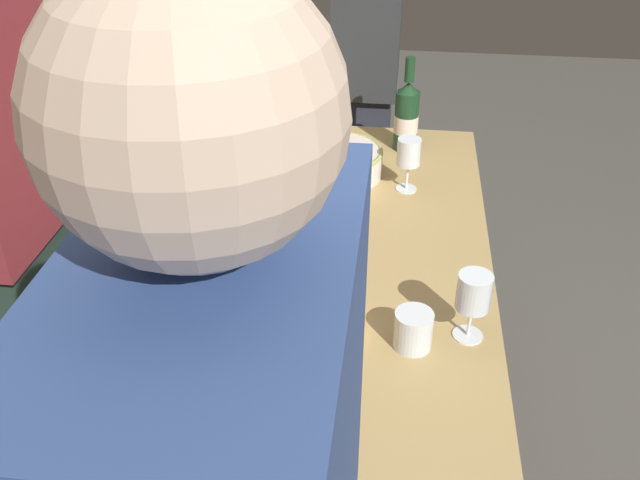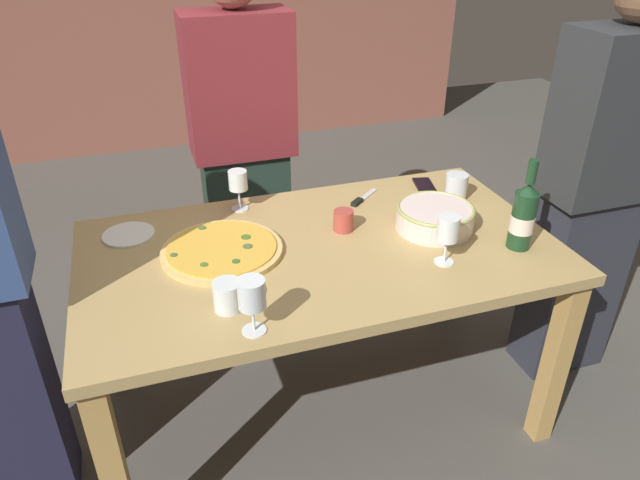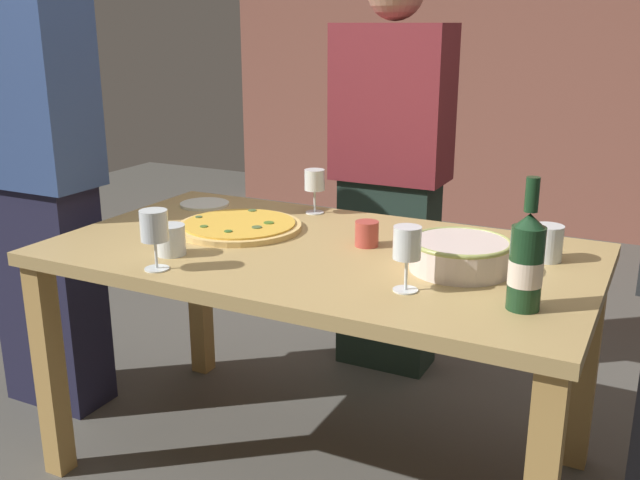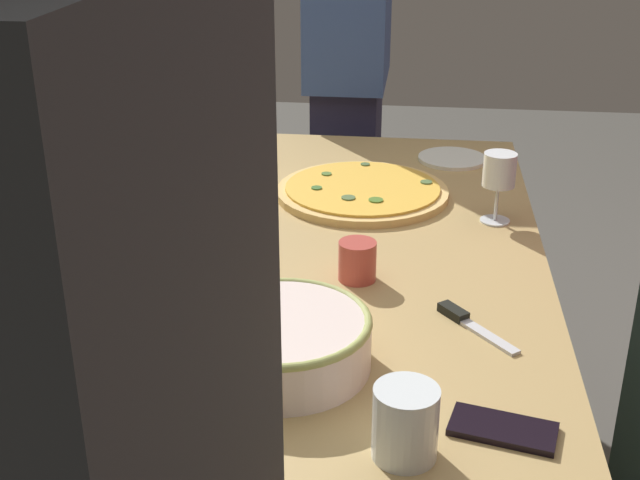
{
  "view_description": "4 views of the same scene",
  "coord_description": "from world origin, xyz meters",
  "px_view_note": "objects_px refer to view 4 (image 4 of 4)",
  "views": [
    {
      "loc": [
        -1.54,
        -0.19,
        1.79
      ],
      "look_at": [
        0.0,
        0.0,
        0.78
      ],
      "focal_mm": 39.39,
      "sensor_mm": 36.0,
      "label": 1
    },
    {
      "loc": [
        -0.53,
        -1.62,
        1.77
      ],
      "look_at": [
        0.0,
        0.0,
        0.78
      ],
      "focal_mm": 32.74,
      "sensor_mm": 36.0,
      "label": 2
    },
    {
      "loc": [
        0.92,
        -1.83,
        1.39
      ],
      "look_at": [
        0.0,
        0.0,
        0.78
      ],
      "focal_mm": 40.37,
      "sensor_mm": 36.0,
      "label": 3
    },
    {
      "loc": [
        1.52,
        0.19,
        1.46
      ],
      "look_at": [
        0.0,
        0.0,
        0.78
      ],
      "focal_mm": 47.06,
      "sensor_mm": 36.0,
      "label": 4
    }
  ],
  "objects_px": {
    "wine_glass_by_bottle": "(499,174)",
    "cell_phone": "(503,429)",
    "serving_bowl": "(282,339)",
    "wine_glass_far_left": "(157,267)",
    "wine_glass_near_pizza": "(179,142)",
    "person_host": "(349,72)",
    "pizza": "(362,191)",
    "side_plate": "(452,159)",
    "pizza_knife": "(467,322)",
    "cup_amber": "(405,423)",
    "wine_bottle": "(100,365)",
    "cup_ceramic": "(236,168)",
    "dining_table": "(320,292)",
    "cup_spare": "(357,261)"
  },
  "relations": [
    {
      "from": "wine_glass_near_pizza",
      "to": "cup_amber",
      "type": "height_order",
      "value": "wine_glass_near_pizza"
    },
    {
      "from": "cup_spare",
      "to": "wine_glass_far_left",
      "type": "bearing_deg",
      "value": -52.28
    },
    {
      "from": "dining_table",
      "to": "cup_spare",
      "type": "relative_size",
      "value": 21.06
    },
    {
      "from": "serving_bowl",
      "to": "person_host",
      "type": "height_order",
      "value": "person_host"
    },
    {
      "from": "wine_bottle",
      "to": "cup_ceramic",
      "type": "xyz_separation_m",
      "value": [
        -1.0,
        -0.04,
        -0.07
      ]
    },
    {
      "from": "wine_glass_far_left",
      "to": "cup_spare",
      "type": "height_order",
      "value": "wine_glass_far_left"
    },
    {
      "from": "side_plate",
      "to": "pizza_knife",
      "type": "distance_m",
      "value": 0.88
    },
    {
      "from": "pizza",
      "to": "wine_glass_far_left",
      "type": "distance_m",
      "value": 0.74
    },
    {
      "from": "wine_glass_near_pizza",
      "to": "serving_bowl",
      "type": "bearing_deg",
      "value": 26.3
    },
    {
      "from": "side_plate",
      "to": "cup_ceramic",
      "type": "bearing_deg",
      "value": -63.92
    },
    {
      "from": "person_host",
      "to": "pizza",
      "type": "bearing_deg",
      "value": 5.41
    },
    {
      "from": "dining_table",
      "to": "serving_bowl",
      "type": "distance_m",
      "value": 0.45
    },
    {
      "from": "serving_bowl",
      "to": "side_plate",
      "type": "bearing_deg",
      "value": 164.78
    },
    {
      "from": "wine_glass_by_bottle",
      "to": "person_host",
      "type": "height_order",
      "value": "person_host"
    },
    {
      "from": "wine_glass_far_left",
      "to": "cell_phone",
      "type": "height_order",
      "value": "wine_glass_far_left"
    },
    {
      "from": "pizza_knife",
      "to": "wine_glass_by_bottle",
      "type": "bearing_deg",
      "value": 170.54
    },
    {
      "from": "wine_glass_by_bottle",
      "to": "pizza",
      "type": "bearing_deg",
      "value": -112.03
    },
    {
      "from": "wine_glass_near_pizza",
      "to": "wine_glass_by_bottle",
      "type": "height_order",
      "value": "wine_glass_near_pizza"
    },
    {
      "from": "wine_glass_near_pizza",
      "to": "cell_phone",
      "type": "distance_m",
      "value": 1.12
    },
    {
      "from": "wine_glass_near_pizza",
      "to": "side_plate",
      "type": "bearing_deg",
      "value": 115.07
    },
    {
      "from": "side_plate",
      "to": "pizza_knife",
      "type": "relative_size",
      "value": 1.16
    },
    {
      "from": "person_host",
      "to": "cell_phone",
      "type": "bearing_deg",
      "value": 10.15
    },
    {
      "from": "wine_glass_by_bottle",
      "to": "cup_amber",
      "type": "distance_m",
      "value": 0.84
    },
    {
      "from": "wine_bottle",
      "to": "cup_spare",
      "type": "bearing_deg",
      "value": 150.69
    },
    {
      "from": "pizza",
      "to": "cup_amber",
      "type": "relative_size",
      "value": 3.98
    },
    {
      "from": "cup_ceramic",
      "to": "side_plate",
      "type": "bearing_deg",
      "value": 116.08
    },
    {
      "from": "dining_table",
      "to": "pizza",
      "type": "height_order",
      "value": "pizza"
    },
    {
      "from": "cup_amber",
      "to": "dining_table",
      "type": "bearing_deg",
      "value": -163.25
    },
    {
      "from": "serving_bowl",
      "to": "cup_amber",
      "type": "distance_m",
      "value": 0.27
    },
    {
      "from": "serving_bowl",
      "to": "cup_ceramic",
      "type": "xyz_separation_m",
      "value": [
        -0.79,
        -0.24,
        -0.0
      ]
    },
    {
      "from": "wine_glass_by_bottle",
      "to": "cell_phone",
      "type": "distance_m",
      "value": 0.77
    },
    {
      "from": "wine_glass_by_bottle",
      "to": "person_host",
      "type": "distance_m",
      "value": 0.98
    },
    {
      "from": "wine_bottle",
      "to": "cup_ceramic",
      "type": "height_order",
      "value": "wine_bottle"
    },
    {
      "from": "pizza",
      "to": "cell_phone",
      "type": "relative_size",
      "value": 2.81
    },
    {
      "from": "wine_glass_by_bottle",
      "to": "cup_spare",
      "type": "bearing_deg",
      "value": -41.09
    },
    {
      "from": "pizza",
      "to": "serving_bowl",
      "type": "xyz_separation_m",
      "value": [
        0.75,
        -0.07,
        0.04
      ]
    },
    {
      "from": "serving_bowl",
      "to": "cup_spare",
      "type": "height_order",
      "value": "serving_bowl"
    },
    {
      "from": "cell_phone",
      "to": "cup_spare",
      "type": "bearing_deg",
      "value": -138.56
    },
    {
      "from": "wine_glass_near_pizza",
      "to": "pizza_knife",
      "type": "distance_m",
      "value": 0.88
    },
    {
      "from": "pizza",
      "to": "wine_glass_far_left",
      "type": "bearing_deg",
      "value": -22.71
    },
    {
      "from": "cell_phone",
      "to": "cup_amber",
      "type": "bearing_deg",
      "value": -50.6
    },
    {
      "from": "person_host",
      "to": "serving_bowl",
      "type": "bearing_deg",
      "value": -0.86
    },
    {
      "from": "cup_amber",
      "to": "person_host",
      "type": "relative_size",
      "value": 0.06
    },
    {
      "from": "serving_bowl",
      "to": "wine_glass_by_bottle",
      "type": "relative_size",
      "value": 1.78
    },
    {
      "from": "wine_glass_by_bottle",
      "to": "side_plate",
      "type": "height_order",
      "value": "wine_glass_by_bottle"
    },
    {
      "from": "cup_amber",
      "to": "wine_bottle",
      "type": "bearing_deg",
      "value": -87.72
    },
    {
      "from": "wine_glass_by_bottle",
      "to": "cell_phone",
      "type": "bearing_deg",
      "value": -3.04
    },
    {
      "from": "wine_bottle",
      "to": "side_plate",
      "type": "xyz_separation_m",
      "value": [
        -1.25,
        0.49,
        -0.11
      ]
    },
    {
      "from": "wine_glass_by_bottle",
      "to": "wine_glass_far_left",
      "type": "distance_m",
      "value": 0.8
    },
    {
      "from": "wine_bottle",
      "to": "serving_bowl",
      "type": "bearing_deg",
      "value": 136.0
    }
  ]
}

